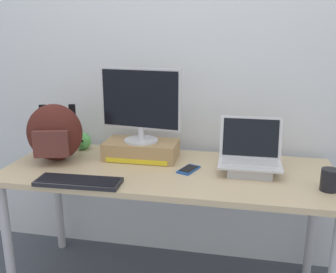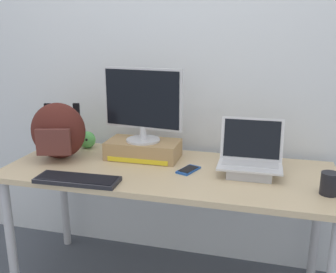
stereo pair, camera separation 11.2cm
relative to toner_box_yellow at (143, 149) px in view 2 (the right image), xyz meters
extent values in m
cube|color=silver|center=(0.19, 0.30, 0.51)|extent=(7.00, 0.10, 2.60)
cube|color=tan|center=(0.19, -0.14, -0.07)|extent=(1.74, 0.69, 0.03)
cylinder|color=#B2B2B7|center=(-0.63, -0.43, -0.44)|extent=(0.05, 0.05, 0.71)
cylinder|color=#B2B2B7|center=(-0.63, 0.14, -0.44)|extent=(0.05, 0.05, 0.71)
cylinder|color=#B2B2B7|center=(1.00, 0.14, -0.44)|extent=(0.05, 0.05, 0.71)
cube|color=#A88456|center=(0.00, 0.00, 0.00)|extent=(0.41, 0.22, 0.10)
cube|color=yellow|center=(0.00, -0.11, -0.03)|extent=(0.35, 0.00, 0.03)
cylinder|color=silver|center=(0.00, 0.00, 0.06)|extent=(0.19, 0.19, 0.01)
cylinder|color=silver|center=(0.00, 0.00, 0.10)|extent=(0.04, 0.04, 0.08)
cube|color=silver|center=(0.00, 0.00, 0.30)|extent=(0.47, 0.08, 0.34)
cube|color=black|center=(0.00, -0.01, 0.30)|extent=(0.44, 0.06, 0.32)
cube|color=#ADADB2|center=(0.61, -0.12, -0.03)|extent=(0.22, 0.20, 0.05)
cube|color=silver|center=(0.61, -0.12, 0.00)|extent=(0.32, 0.23, 0.01)
cube|color=#B7B7BC|center=(0.61, -0.10, 0.01)|extent=(0.28, 0.13, 0.00)
cube|color=silver|center=(0.61, -0.03, 0.12)|extent=(0.32, 0.06, 0.22)
cube|color=black|center=(0.61, -0.03, 0.12)|extent=(0.29, 0.05, 0.19)
cube|color=black|center=(-0.20, -0.43, -0.04)|extent=(0.42, 0.15, 0.02)
cube|color=black|center=(-0.20, -0.43, -0.03)|extent=(0.39, 0.13, 0.00)
ellipsoid|color=#4C1E19|center=(-0.47, -0.12, 0.11)|extent=(0.35, 0.28, 0.32)
cube|color=brown|center=(-0.43, -0.24, 0.08)|extent=(0.19, 0.08, 0.15)
cube|color=black|center=(-0.58, -0.04, 0.13)|extent=(0.04, 0.03, 0.24)
cube|color=black|center=(-0.42, 0.01, 0.13)|extent=(0.04, 0.03, 0.24)
cylinder|color=black|center=(0.97, -0.27, 0.00)|extent=(0.08, 0.08, 0.10)
cube|color=#19479E|center=(0.30, -0.14, -0.05)|extent=(0.12, 0.16, 0.01)
cube|color=black|center=(0.30, -0.14, -0.04)|extent=(0.10, 0.13, 0.00)
sphere|color=#56B256|center=(-0.40, 0.10, 0.00)|extent=(0.10, 0.10, 0.10)
sphere|color=black|center=(-0.42, 0.05, 0.01)|extent=(0.01, 0.01, 0.01)
sphere|color=black|center=(-0.38, 0.05, 0.01)|extent=(0.01, 0.01, 0.01)
camera|label=1|loc=(0.56, -2.00, 0.66)|focal=40.40mm
camera|label=2|loc=(0.67, -1.97, 0.66)|focal=40.40mm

